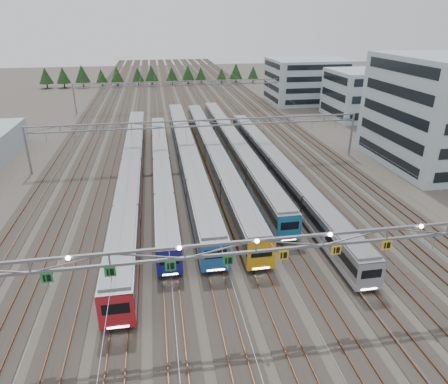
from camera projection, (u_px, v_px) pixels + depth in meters
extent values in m
plane|color=#47423A|center=(253.00, 319.00, 34.26)|extent=(400.00, 400.00, 0.00)
cube|color=#2D2823|center=(178.00, 100.00, 124.45)|extent=(54.00, 260.00, 0.08)
cube|color=brown|center=(93.00, 102.00, 120.46)|extent=(0.08, 260.00, 0.16)
cube|color=brown|center=(257.00, 97.00, 128.35)|extent=(0.08, 260.00, 0.16)
cube|color=brown|center=(176.00, 100.00, 124.29)|extent=(0.08, 260.00, 0.16)
cube|color=brown|center=(180.00, 99.00, 124.51)|extent=(0.08, 260.00, 0.16)
cube|color=black|center=(133.00, 180.00, 62.35)|extent=(2.48, 65.06, 0.37)
cube|color=#9B9DA2|center=(132.00, 169.00, 61.62)|extent=(2.92, 66.39, 3.28)
cube|color=black|center=(132.00, 167.00, 61.46)|extent=(2.98, 66.06, 0.99)
cube|color=#B21B24|center=(133.00, 177.00, 62.17)|extent=(2.97, 66.06, 0.36)
cube|color=slate|center=(131.00, 158.00, 60.91)|extent=(2.62, 65.06, 0.26)
cube|color=#B21B24|center=(116.00, 313.00, 31.72)|extent=(2.94, 0.12, 3.28)
cube|color=black|center=(116.00, 309.00, 31.53)|extent=(2.19, 0.10, 0.99)
cube|color=white|center=(118.00, 327.00, 32.24)|extent=(1.75, 0.06, 0.16)
cube|color=black|center=(162.00, 176.00, 64.00)|extent=(2.13, 54.07, 0.32)
cube|color=#9B9DA2|center=(162.00, 167.00, 63.37)|extent=(2.50, 55.17, 2.82)
cube|color=black|center=(161.00, 165.00, 63.24)|extent=(2.56, 54.90, 0.85)
cube|color=navy|center=(162.00, 174.00, 63.85)|extent=(2.55, 54.90, 0.31)
cube|color=slate|center=(161.00, 158.00, 62.77)|extent=(2.25, 54.07, 0.22)
cube|color=navy|center=(169.00, 263.00, 38.53)|extent=(2.52, 0.12, 2.82)
cube|color=black|center=(169.00, 261.00, 38.37)|extent=(1.88, 0.10, 0.85)
cube|color=white|center=(170.00, 274.00, 38.97)|extent=(1.50, 0.06, 0.13)
cube|color=black|center=(187.00, 163.00, 69.65)|extent=(2.50, 65.11, 0.38)
cube|color=#9B9DA2|center=(187.00, 153.00, 68.91)|extent=(2.94, 66.43, 3.30)
cube|color=black|center=(187.00, 151.00, 68.75)|extent=(3.00, 66.10, 1.00)
cube|color=#1F5BAD|center=(187.00, 160.00, 69.47)|extent=(2.99, 66.10, 0.37)
cube|color=slate|center=(186.00, 143.00, 68.20)|extent=(2.64, 65.11, 0.26)
cube|color=#1F5BAD|center=(216.00, 257.00, 38.99)|extent=(2.96, 0.12, 3.30)
cube|color=black|center=(216.00, 254.00, 38.80)|extent=(2.20, 0.10, 1.00)
cube|color=white|center=(216.00, 270.00, 39.52)|extent=(1.76, 0.06, 0.16)
cube|color=black|center=(213.00, 163.00, 69.63)|extent=(2.42, 64.43, 0.37)
cube|color=#9B9DA2|center=(213.00, 153.00, 68.91)|extent=(2.84, 65.74, 3.20)
cube|color=black|center=(213.00, 151.00, 68.76)|extent=(2.90, 65.41, 0.97)
cube|color=gold|center=(213.00, 161.00, 69.46)|extent=(2.89, 65.41, 0.36)
cube|color=slate|center=(213.00, 144.00, 68.23)|extent=(2.56, 64.43, 0.25)
cube|color=gold|center=(261.00, 256.00, 39.30)|extent=(2.86, 0.12, 3.20)
cube|color=black|center=(262.00, 253.00, 39.12)|extent=(2.13, 0.10, 0.97)
cube|color=white|center=(261.00, 268.00, 39.81)|extent=(1.71, 0.06, 0.15)
cube|color=black|center=(234.00, 155.00, 73.82)|extent=(2.38, 62.39, 0.36)
cube|color=#9B9DA2|center=(234.00, 146.00, 73.12)|extent=(2.80, 63.67, 3.15)
cube|color=black|center=(234.00, 144.00, 72.97)|extent=(2.86, 63.35, 0.95)
cube|color=#196FB5|center=(234.00, 152.00, 73.65)|extent=(2.85, 63.35, 0.35)
cube|color=slate|center=(235.00, 137.00, 72.44)|extent=(2.52, 62.39, 0.25)
cube|color=#196FB5|center=(289.00, 229.00, 44.45)|extent=(2.82, 0.12, 3.15)
cube|color=black|center=(290.00, 226.00, 44.27)|extent=(2.10, 0.10, 0.95)
cube|color=white|center=(289.00, 240.00, 44.94)|extent=(1.68, 0.06, 0.15)
cube|color=black|center=(276.00, 177.00, 63.69)|extent=(2.25, 58.03, 0.34)
cube|color=#9B9DA2|center=(277.00, 167.00, 63.03)|extent=(2.65, 59.22, 2.98)
cube|color=black|center=(277.00, 165.00, 62.88)|extent=(2.71, 58.92, 0.90)
cube|color=gray|center=(277.00, 174.00, 63.53)|extent=(2.70, 58.92, 0.33)
cube|color=slate|center=(278.00, 157.00, 62.39)|extent=(2.38, 58.03, 0.24)
cube|color=gray|center=(371.00, 277.00, 36.36)|extent=(2.67, 0.12, 2.98)
cube|color=black|center=(371.00, 274.00, 36.19)|extent=(1.99, 0.10, 0.90)
cube|color=white|center=(369.00, 289.00, 36.83)|extent=(1.59, 0.06, 0.14)
cube|color=gray|center=(256.00, 241.00, 31.12)|extent=(56.00, 0.22, 0.22)
cube|color=gray|center=(256.00, 251.00, 31.52)|extent=(56.00, 0.22, 0.22)
cube|color=#197F3A|center=(47.00, 278.00, 29.17)|extent=(0.85, 0.06, 0.85)
cube|color=#197F3A|center=(110.00, 272.00, 29.87)|extent=(0.85, 0.06, 0.85)
cube|color=#197F3A|center=(170.00, 266.00, 30.57)|extent=(0.85, 0.06, 0.85)
cube|color=#197F3A|center=(228.00, 260.00, 31.26)|extent=(0.85, 0.06, 0.85)
cube|color=yellow|center=(283.00, 255.00, 31.96)|extent=(0.85, 0.06, 0.85)
cube|color=yellow|center=(336.00, 250.00, 32.66)|extent=(0.85, 0.06, 0.85)
cube|color=yellow|center=(387.00, 245.00, 33.35)|extent=(0.85, 0.06, 0.85)
cylinder|color=gray|center=(27.00, 151.00, 64.40)|extent=(0.36, 0.36, 8.00)
cylinder|color=gray|center=(351.00, 135.00, 73.07)|extent=(0.36, 0.36, 8.00)
cube|color=gray|center=(199.00, 120.00, 67.20)|extent=(56.00, 0.22, 0.22)
cube|color=gray|center=(199.00, 126.00, 67.60)|extent=(56.00, 0.22, 0.22)
cylinder|color=gray|center=(74.00, 99.00, 104.99)|extent=(0.36, 0.36, 8.00)
cylinder|color=gray|center=(279.00, 93.00, 113.66)|extent=(0.36, 0.36, 8.00)
cube|color=gray|center=(180.00, 81.00, 107.79)|extent=(56.00, 0.22, 0.22)
cube|color=gray|center=(180.00, 85.00, 108.20)|extent=(56.00, 0.22, 0.22)
cube|color=#9FB6BE|center=(442.00, 112.00, 67.11)|extent=(18.00, 22.00, 18.19)
cube|color=#9FB6BE|center=(359.00, 94.00, 100.61)|extent=(14.00, 16.00, 11.72)
cube|color=#9FB6BE|center=(307.00, 81.00, 119.70)|extent=(22.00, 18.00, 12.48)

